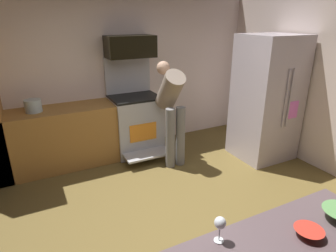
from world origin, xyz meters
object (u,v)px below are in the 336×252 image
(refrigerator, at_px, (267,99))
(mixing_bowl_prep, at_px, (308,233))
(microwave, at_px, (130,47))
(oven_range, at_px, (136,122))
(person_cook, at_px, (172,106))
(stock_pot, at_px, (33,106))
(wine_glass_far, at_px, (220,224))

(refrigerator, relative_size, mixing_bowl_prep, 10.81)
(microwave, bearing_deg, oven_range, -90.00)
(person_cook, height_order, stock_pot, person_cook)
(refrigerator, bearing_deg, wine_glass_far, -139.20)
(refrigerator, relative_size, person_cook, 1.25)
(stock_pot, bearing_deg, person_cook, -19.26)
(wine_glass_far, bearing_deg, microwave, 78.61)
(oven_range, relative_size, person_cook, 1.01)
(microwave, height_order, mixing_bowl_prep, microwave)
(oven_range, xyz_separation_m, mixing_bowl_prep, (-0.15, -3.36, 0.41))
(microwave, bearing_deg, stock_pot, -176.89)
(wine_glass_far, bearing_deg, refrigerator, 40.80)
(person_cook, height_order, mixing_bowl_prep, person_cook)
(microwave, xyz_separation_m, refrigerator, (1.77, -1.15, -0.76))
(refrigerator, bearing_deg, oven_range, 149.07)
(oven_range, distance_m, person_cook, 0.81)
(person_cook, xyz_separation_m, mixing_bowl_prep, (-0.49, -2.73, 0.02))
(microwave, height_order, person_cook, microwave)
(refrigerator, height_order, stock_pot, refrigerator)
(oven_range, relative_size, microwave, 2.09)
(mixing_bowl_prep, height_order, stock_pot, stock_pot)
(wine_glass_far, bearing_deg, person_cook, 68.49)
(microwave, relative_size, stock_pot, 3.31)
(person_cook, bearing_deg, stock_pot, 160.74)
(refrigerator, xyz_separation_m, person_cook, (-1.43, 0.44, -0.05))
(refrigerator, height_order, wine_glass_far, refrigerator)
(refrigerator, distance_m, mixing_bowl_prep, 2.99)
(oven_range, xyz_separation_m, person_cook, (0.34, -0.62, 0.39))
(microwave, distance_m, wine_glass_far, 3.38)
(microwave, height_order, wine_glass_far, microwave)
(mixing_bowl_prep, xyz_separation_m, wine_glass_far, (-0.51, 0.21, 0.10))
(microwave, distance_m, mixing_bowl_prep, 3.54)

